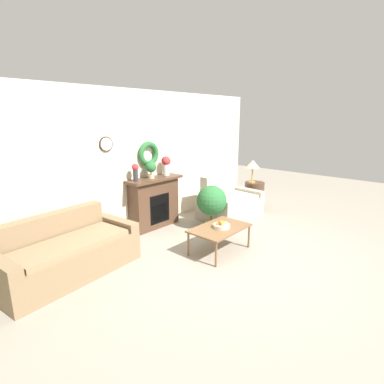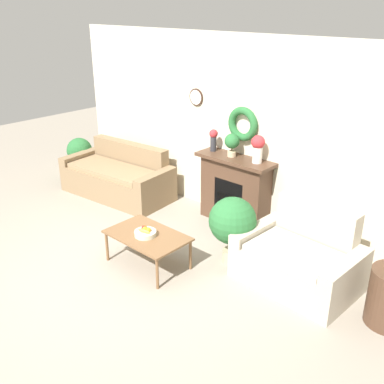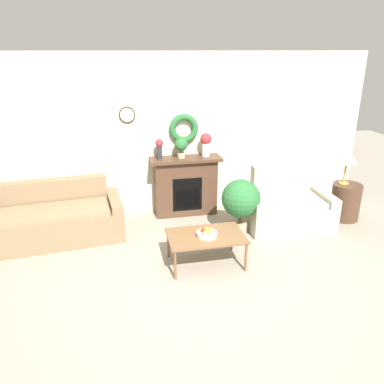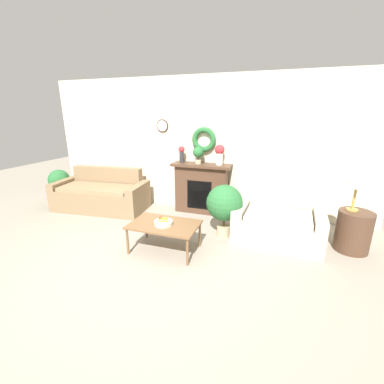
% 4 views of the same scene
% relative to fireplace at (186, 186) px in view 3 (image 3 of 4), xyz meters
% --- Properties ---
extents(ground_plane, '(16.00, 16.00, 0.00)m').
position_rel_fireplace_xyz_m(ground_plane, '(-0.12, -2.24, -0.52)').
color(ground_plane, gray).
extents(wall_back, '(6.80, 0.17, 2.70)m').
position_rel_fireplace_xyz_m(wall_back, '(-0.12, 0.21, 0.84)').
color(wall_back, beige).
rests_on(wall_back, ground_plane).
extents(fireplace, '(1.19, 0.41, 1.02)m').
position_rel_fireplace_xyz_m(fireplace, '(0.00, 0.00, 0.00)').
color(fireplace, '#4C3323').
rests_on(fireplace, ground_plane).
extents(couch_left, '(2.00, 1.06, 0.85)m').
position_rel_fireplace_xyz_m(couch_left, '(-2.09, -0.51, -0.21)').
color(couch_left, '#846B4C').
rests_on(couch_left, ground_plane).
extents(loveseat_right, '(1.40, 0.98, 0.93)m').
position_rel_fireplace_xyz_m(loveseat_right, '(1.53, -0.76, -0.21)').
color(loveseat_right, '#B2A893').
rests_on(loveseat_right, ground_plane).
extents(coffee_table, '(1.01, 0.64, 0.43)m').
position_rel_fireplace_xyz_m(coffee_table, '(-0.06, -1.70, -0.13)').
color(coffee_table, brown).
rests_on(coffee_table, ground_plane).
extents(fruit_bowl, '(0.27, 0.27, 0.12)m').
position_rel_fireplace_xyz_m(fruit_bowl, '(-0.06, -1.72, -0.05)').
color(fruit_bowl, beige).
rests_on(fruit_bowl, coffee_table).
extents(side_table_by_loveseat, '(0.48, 0.48, 0.62)m').
position_rel_fireplace_xyz_m(side_table_by_loveseat, '(2.60, -0.78, -0.21)').
color(side_table_by_loveseat, '#4C3323').
rests_on(side_table_by_loveseat, ground_plane).
extents(table_lamp, '(0.35, 0.35, 0.55)m').
position_rel_fireplace_xyz_m(table_lamp, '(2.54, -0.73, 0.54)').
color(table_lamp, '#B28E42').
rests_on(table_lamp, side_table_by_loveseat).
extents(vase_on_mantel_left, '(0.13, 0.13, 0.33)m').
position_rel_fireplace_xyz_m(vase_on_mantel_left, '(-0.43, 0.01, 0.70)').
color(vase_on_mantel_left, '#2D2D33').
rests_on(vase_on_mantel_left, fireplace).
extents(vase_on_mantel_right, '(0.19, 0.19, 0.39)m').
position_rel_fireplace_xyz_m(vase_on_mantel_right, '(0.35, 0.01, 0.73)').
color(vase_on_mantel_right, silver).
rests_on(vase_on_mantel_right, fireplace).
extents(potted_plant_on_mantel, '(0.22, 0.22, 0.34)m').
position_rel_fireplace_xyz_m(potted_plant_on_mantel, '(-0.07, -0.01, 0.71)').
color(potted_plant_on_mantel, tan).
rests_on(potted_plant_on_mantel, fireplace).
extents(potted_plant_floor_by_loveseat, '(0.60, 0.60, 0.89)m').
position_rel_fireplace_xyz_m(potted_plant_floor_by_loveseat, '(0.68, -0.94, 0.05)').
color(potted_plant_floor_by_loveseat, tan).
rests_on(potted_plant_floor_by_loveseat, ground_plane).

